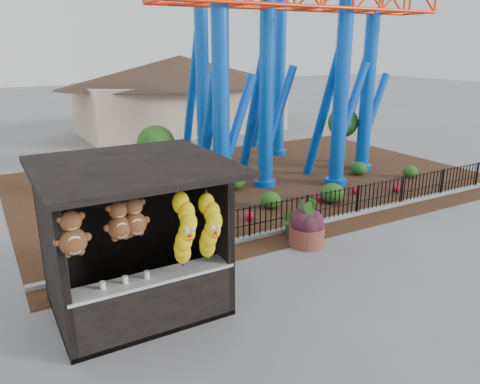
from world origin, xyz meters
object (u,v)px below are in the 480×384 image
terracotta_planter (306,236)px  prize_booth (137,243)px  potted_plant (294,221)px  roller_coaster (278,10)px

terracotta_planter → prize_booth: bearing=-168.4°
prize_booth → terracotta_planter: bearing=11.6°
potted_plant → terracotta_planter: bearing=-84.8°
prize_booth → potted_plant: size_ratio=4.28×
prize_booth → terracotta_planter: 5.22m
terracotta_planter → potted_plant: size_ratio=1.18×
roller_coaster → potted_plant: bearing=-118.8°
potted_plant → roller_coaster: bearing=75.9°
prize_booth → roller_coaster: (8.13, 7.32, 4.92)m
roller_coaster → terracotta_planter: (-3.16, -6.29, -6.17)m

